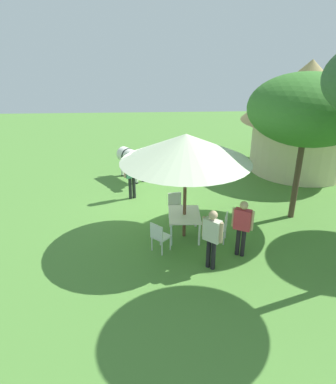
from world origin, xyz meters
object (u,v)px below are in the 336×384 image
thatched_hut (305,111)px  guest_behind_table (242,224)px  acacia_tree_left_background (308,109)px  patio_chair_near_lawn (175,204)px  guest_beside_umbrella (212,234)px  patio_chair_west_end (159,235)px  zebra_nearest_camera (133,158)px  patio_chair_east_end (222,226)px  standing_watcher (131,173)px  zebra_by_umbrella (194,154)px  shade_umbrella (186,148)px  patio_dining_table (184,217)px

thatched_hut → guest_behind_table: (6.70, -4.28, -1.68)m
guest_behind_table → acacia_tree_left_background: bearing=71.9°
patio_chair_near_lawn → guest_beside_umbrella: guest_beside_umbrella is taller
acacia_tree_left_background → guest_behind_table: bearing=-46.5°
patio_chair_near_lawn → guest_behind_table: 2.82m
patio_chair_west_end → zebra_nearest_camera: bearing=142.9°
patio_chair_east_end → standing_watcher: 4.27m
guest_beside_umbrella → guest_behind_table: (-0.54, 0.91, -0.01)m
guest_behind_table → zebra_by_umbrella: guest_behind_table is taller
patio_chair_west_end → acacia_tree_left_background: acacia_tree_left_background is taller
thatched_hut → zebra_nearest_camera: thatched_hut is taller
patio_chair_east_end → guest_behind_table: 0.96m
shade_umbrella → standing_watcher: bearing=-149.3°
acacia_tree_left_background → patio_chair_east_end: bearing=-61.8°
patio_chair_west_end → standing_watcher: standing_watcher is taller
patio_chair_near_lawn → zebra_nearest_camera: bearing=-76.8°
shade_umbrella → zebra_nearest_camera: shade_umbrella is taller
zebra_by_umbrella → acacia_tree_left_background: size_ratio=0.47×
patio_chair_near_lawn → standing_watcher: size_ratio=0.52×
patio_chair_near_lawn → guest_beside_umbrella: 2.93m
zebra_by_umbrella → standing_watcher: bearing=140.0°
acacia_tree_left_background → guest_beside_umbrella: bearing=-49.7°
patio_chair_near_lawn → standing_watcher: bearing=-58.3°
thatched_hut → patio_chair_west_end: size_ratio=6.04×
standing_watcher → zebra_nearest_camera: (-1.95, -0.03, -0.08)m
patio_chair_east_end → guest_behind_table: guest_behind_table is taller
shade_umbrella → patio_chair_west_end: 2.54m
zebra_nearest_camera → zebra_by_umbrella: zebra_by_umbrella is taller
zebra_nearest_camera → acacia_tree_left_background: 7.13m
patio_chair_east_end → acacia_tree_left_background: size_ratio=0.19×
zebra_by_umbrella → zebra_nearest_camera: bearing=105.8°
patio_chair_near_lawn → acacia_tree_left_background: acacia_tree_left_background is taller
guest_behind_table → zebra_nearest_camera: 6.71m
patio_chair_east_end → patio_dining_table: bearing=90.0°
guest_behind_table → standing_watcher: standing_watcher is taller
patio_dining_table → zebra_by_umbrella: (-5.13, 0.89, 0.33)m
thatched_hut → guest_beside_umbrella: (7.25, -5.19, -1.66)m
guest_behind_table → patio_dining_table: bearing=170.6°
guest_behind_table → zebra_by_umbrella: size_ratio=0.75×
patio_dining_table → patio_chair_west_end: (0.83, -0.79, -0.13)m
acacia_tree_left_background → shade_umbrella: bearing=-74.2°
guest_beside_umbrella → patio_chair_east_end: bearing=-71.5°
thatched_hut → standing_watcher: 8.07m
patio_chair_near_lawn → thatched_hut: bearing=-152.5°
patio_chair_east_end → guest_beside_umbrella: 1.49m
guest_beside_umbrella → acacia_tree_left_background: acacia_tree_left_background is taller
shade_umbrella → patio_chair_near_lawn: (-1.13, -0.19, -2.27)m
guest_beside_umbrella → shade_umbrella: bearing=-31.0°
shade_umbrella → acacia_tree_left_background: acacia_tree_left_background is taller
patio_dining_table → patio_chair_west_end: size_ratio=1.39×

